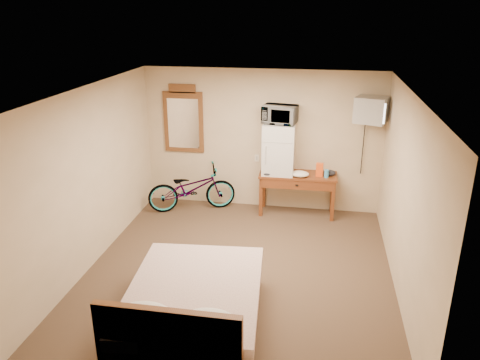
{
  "coord_description": "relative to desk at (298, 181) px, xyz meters",
  "views": [
    {
      "loc": [
        0.99,
        -5.66,
        3.49
      ],
      "look_at": [
        -0.13,
        0.77,
        1.05
      ],
      "focal_mm": 35.0,
      "sensor_mm": 36.0,
      "label": 1
    }
  ],
  "objects": [
    {
      "name": "cloth_cream",
      "position": [
        0.04,
        -0.09,
        0.17
      ],
      "size": [
        0.31,
        0.24,
        0.1
      ],
      "primitive_type": "ellipsoid",
      "color": "white",
      "rests_on": "desk"
    },
    {
      "name": "blue_cup",
      "position": [
        0.48,
        -0.06,
        0.19
      ],
      "size": [
        0.08,
        0.08,
        0.14
      ],
      "primitive_type": "cylinder",
      "color": "#3D95CF",
      "rests_on": "desk"
    },
    {
      "name": "cloth_dark_a",
      "position": [
        -0.52,
        -0.13,
        0.17
      ],
      "size": [
        0.23,
        0.18,
        0.09
      ],
      "primitive_type": "ellipsoid",
      "color": "black",
      "rests_on": "desk"
    },
    {
      "name": "room",
      "position": [
        -0.68,
        -2.0,
        0.62
      ],
      "size": [
        4.6,
        4.64,
        2.5
      ],
      "color": "#3D291E",
      "rests_on": "ground"
    },
    {
      "name": "microwave",
      "position": [
        -0.35,
        0.05,
        1.15
      ],
      "size": [
        0.61,
        0.47,
        0.31
      ],
      "primitive_type": "imported",
      "rotation": [
        0.0,
        0.0,
        -0.18
      ],
      "color": "silver",
      "rests_on": "mini_fridge"
    },
    {
      "name": "desk",
      "position": [
        0.0,
        0.0,
        0.0
      ],
      "size": [
        1.34,
        0.53,
        0.75
      ],
      "color": "brown",
      "rests_on": "floor"
    },
    {
      "name": "bicycle",
      "position": [
        -1.88,
        -0.11,
        -0.22
      ],
      "size": [
        1.66,
        1.08,
        0.82
      ],
      "primitive_type": "imported",
      "rotation": [
        0.0,
        0.0,
        1.94
      ],
      "color": "black",
      "rests_on": "floor"
    },
    {
      "name": "cloth_dark_b",
      "position": [
        0.54,
        0.06,
        0.17
      ],
      "size": [
        0.21,
        0.17,
        0.09
      ],
      "primitive_type": "ellipsoid",
      "color": "black",
      "rests_on": "desk"
    },
    {
      "name": "wall_mirror",
      "position": [
        -2.09,
        0.27,
        0.94
      ],
      "size": [
        0.72,
        0.04,
        1.23
      ],
      "color": "brown",
      "rests_on": "room"
    },
    {
      "name": "bed",
      "position": [
        -0.97,
        -3.38,
        -0.33
      ],
      "size": [
        1.62,
        2.06,
        0.9
      ],
      "color": "brown",
      "rests_on": "floor"
    },
    {
      "name": "mini_fridge",
      "position": [
        -0.35,
        0.05,
        0.56
      ],
      "size": [
        0.54,
        0.53,
        0.88
      ],
      "color": "silver",
      "rests_on": "desk"
    },
    {
      "name": "crt_television",
      "position": [
        1.12,
        0.02,
        1.29
      ],
      "size": [
        0.58,
        0.64,
        0.42
      ],
      "color": "black",
      "rests_on": "room"
    },
    {
      "name": "snack_bag",
      "position": [
        0.36,
        -0.02,
        0.24
      ],
      "size": [
        0.12,
        0.08,
        0.24
      ],
      "primitive_type": "cube",
      "rotation": [
        0.0,
        0.0,
        -0.1
      ],
      "color": "#E44C14",
      "rests_on": "desk"
    }
  ]
}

